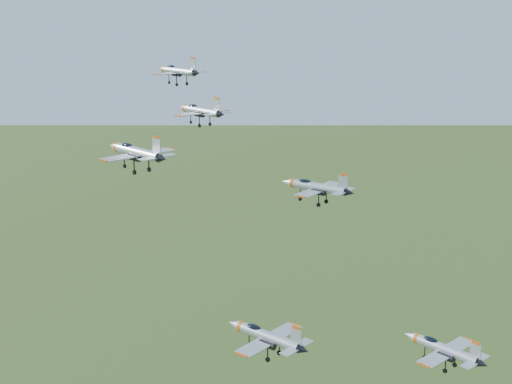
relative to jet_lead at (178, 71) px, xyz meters
The scene contains 6 objects.
jet_lead is the anchor object (origin of this frame).
jet_left_high 24.92m from the jet_lead, 43.69° to the right, with size 10.49×8.89×2.84m.
jet_right_high 43.04m from the jet_lead, 57.89° to the right, with size 11.60×9.80×3.13m.
jet_left_low 34.92m from the jet_lead, 10.24° to the right, with size 12.81×10.57×3.43m.
jet_right_low 55.75m from the jet_lead, 38.92° to the right, with size 12.75×10.62×3.41m.
jet_trail 64.92m from the jet_lead, 14.74° to the right, with size 12.40×10.50×3.35m.
Camera 1 is at (55.05, -84.46, 165.47)m, focal length 50.00 mm.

